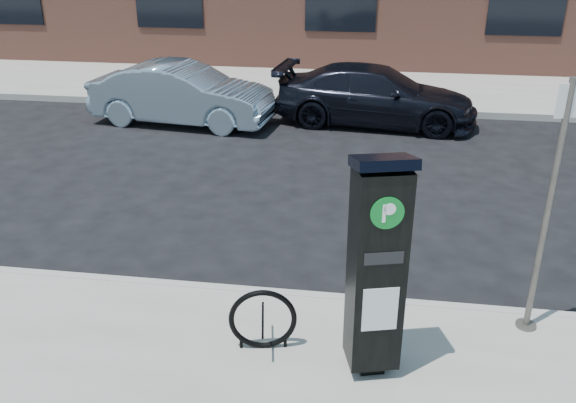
% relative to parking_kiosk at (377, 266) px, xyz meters
% --- Properties ---
extents(ground, '(120.00, 120.00, 0.00)m').
position_rel_parking_kiosk_xyz_m(ground, '(-1.22, 1.19, -1.25)').
color(ground, black).
rests_on(ground, ground).
extents(sidewalk_far, '(60.00, 12.00, 0.15)m').
position_rel_parking_kiosk_xyz_m(sidewalk_far, '(-1.22, 15.19, -1.18)').
color(sidewalk_far, gray).
rests_on(sidewalk_far, ground).
extents(curb_near, '(60.00, 0.12, 0.16)m').
position_rel_parking_kiosk_xyz_m(curb_near, '(-1.22, 1.17, -1.18)').
color(curb_near, '#9E9B93').
rests_on(curb_near, ground).
extents(curb_far, '(60.00, 0.12, 0.16)m').
position_rel_parking_kiosk_xyz_m(curb_far, '(-1.22, 9.21, -1.18)').
color(curb_far, '#9E9B93').
rests_on(curb_far, ground).
extents(parking_kiosk, '(0.59, 0.55, 2.15)m').
position_rel_parking_kiosk_xyz_m(parking_kiosk, '(0.00, 0.00, 0.00)').
color(parking_kiosk, black).
rests_on(parking_kiosk, sidewalk_near).
extents(sign_pole, '(0.22, 0.21, 2.60)m').
position_rel_parking_kiosk_xyz_m(sign_pole, '(1.59, 0.89, 0.19)').
color(sign_pole, '#5F5B54').
rests_on(sign_pole, sidewalk_near).
extents(bike_rack, '(0.66, 0.17, 0.66)m').
position_rel_parking_kiosk_xyz_m(bike_rack, '(-1.05, 0.16, -0.78)').
color(bike_rack, black).
rests_on(bike_rack, sidewalk_near).
extents(car_silver, '(4.09, 1.84, 1.30)m').
position_rel_parking_kiosk_xyz_m(car_silver, '(-4.25, 7.86, -0.60)').
color(car_silver, '#9AB3C4').
rests_on(car_silver, ground).
extents(car_dark, '(4.48, 2.20, 1.25)m').
position_rel_parking_kiosk_xyz_m(car_dark, '(-0.10, 8.44, -0.63)').
color(car_dark, black).
rests_on(car_dark, ground).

